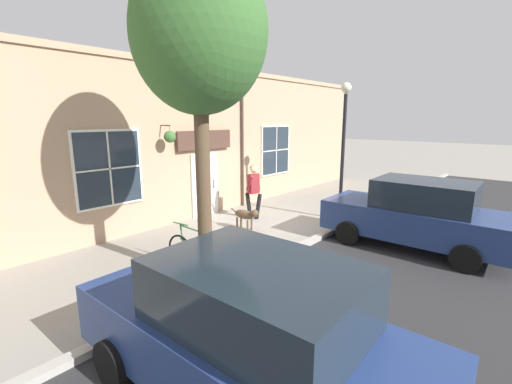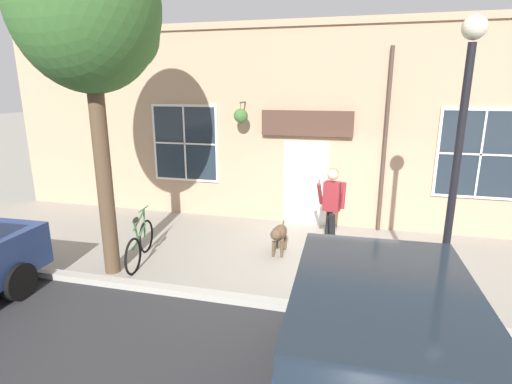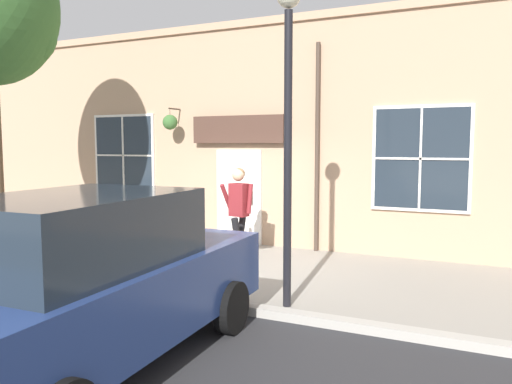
{
  "view_description": "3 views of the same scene",
  "coord_description": "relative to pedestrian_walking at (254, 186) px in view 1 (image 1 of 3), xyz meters",
  "views": [
    {
      "loc": [
        6.5,
        -8.07,
        3.22
      ],
      "look_at": [
        -0.68,
        0.2,
        0.87
      ],
      "focal_mm": 24.0,
      "sensor_mm": 36.0,
      "label": 1
    },
    {
      "loc": [
        7.56,
        0.52,
        3.4
      ],
      "look_at": [
        0.2,
        -1.38,
        1.39
      ],
      "focal_mm": 28.0,
      "sensor_mm": 36.0,
      "label": 2
    },
    {
      "loc": [
        7.73,
        4.31,
        2.21
      ],
      "look_at": [
        -1.0,
        0.25,
        1.3
      ],
      "focal_mm": 35.0,
      "sensor_mm": 36.0,
      "label": 3
    }
  ],
  "objects": [
    {
      "name": "curb_and_road",
      "position": [
        6.5,
        -0.05,
        -1.07
      ],
      "size": [
        10.1,
        28.0,
        0.12
      ],
      "color": "#B2ADA3",
      "rests_on": "ground_plane"
    },
    {
      "name": "parked_car_nearest_curb",
      "position": [
        4.84,
        -5.62,
        -0.2
      ],
      "size": [
        4.35,
        2.04,
        1.75
      ],
      "color": "navy",
      "rests_on": "ground_plane"
    },
    {
      "name": "pedestrian_walking",
      "position": [
        0.0,
        0.0,
        0.0
      ],
      "size": [
        0.64,
        0.61,
        1.78
      ],
      "color": "black",
      "rests_on": "ground_plane"
    },
    {
      "name": "storefront_facade",
      "position": [
        -1.69,
        -0.08,
        1.37
      ],
      "size": [
        0.95,
        18.0,
        4.91
      ],
      "color": "tan",
      "rests_on": "ground_plane"
    },
    {
      "name": "leaning_bicycle",
      "position": [
        1.6,
        -3.62,
        -0.7
      ],
      "size": [
        1.7,
        0.43,
        1.0
      ],
      "color": "black",
      "rests_on": "ground_plane"
    },
    {
      "name": "street_lamp",
      "position": [
        2.15,
        1.83,
        1.78
      ],
      "size": [
        0.32,
        0.32,
        4.3
      ],
      "color": "black",
      "rests_on": "ground_plane"
    },
    {
      "name": "parked_car_mid_block",
      "position": [
        4.76,
        0.76,
        -0.2
      ],
      "size": [
        4.35,
        2.04,
        1.75
      ],
      "color": "navy",
      "rests_on": "ground_plane"
    },
    {
      "name": "dog_on_leash",
      "position": [
        0.59,
        -1.01,
        -0.62
      ],
      "size": [
        1.11,
        0.3,
        0.7
      ],
      "color": "brown",
      "rests_on": "ground_plane"
    },
    {
      "name": "ground_plane",
      "position": [
        0.65,
        -0.05,
        -1.08
      ],
      "size": [
        90.0,
        90.0,
        0.0
      ],
      "primitive_type": "plane",
      "color": "gray"
    },
    {
      "name": "street_tree_by_curb",
      "position": [
        2.11,
        -3.87,
        3.52
      ],
      "size": [
        2.57,
        2.31,
        6.1
      ],
      "color": "brown",
      "rests_on": "ground_plane"
    }
  ]
}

